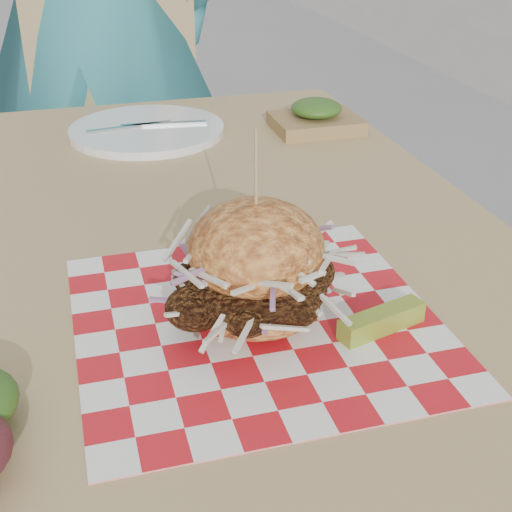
# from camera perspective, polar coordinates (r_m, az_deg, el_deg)

# --- Properties ---
(patio_table) EXTENTS (0.80, 1.20, 0.75)m
(patio_table) POSITION_cam_1_polar(r_m,az_deg,el_deg) (0.95, -5.05, -2.11)
(patio_table) COLOR tan
(patio_table) RESTS_ON ground
(patio_chair) EXTENTS (0.44, 0.45, 0.95)m
(patio_chair) POSITION_cam_1_polar(r_m,az_deg,el_deg) (1.84, -10.66, 8.68)
(patio_chair) COLOR tan
(patio_chair) RESTS_ON ground
(paper_liner) EXTENTS (0.36, 0.36, 0.00)m
(paper_liner) POSITION_cam_1_polar(r_m,az_deg,el_deg) (0.73, -0.00, -5.15)
(paper_liner) COLOR red
(paper_liner) RESTS_ON patio_table
(sandwich) EXTENTS (0.18, 0.18, 0.20)m
(sandwich) POSITION_cam_1_polar(r_m,az_deg,el_deg) (0.70, -0.00, -1.25)
(sandwich) COLOR #E79341
(sandwich) RESTS_ON paper_liner
(pickle_spear) EXTENTS (0.10, 0.05, 0.02)m
(pickle_spear) POSITION_cam_1_polar(r_m,az_deg,el_deg) (0.72, 10.03, -5.12)
(pickle_spear) COLOR olive
(pickle_spear) RESTS_ON paper_liner
(place_setting) EXTENTS (0.27, 0.27, 0.02)m
(place_setting) POSITION_cam_1_polar(r_m,az_deg,el_deg) (1.28, -8.71, 9.92)
(place_setting) COLOR white
(place_setting) RESTS_ON patio_table
(kraft_tray) EXTENTS (0.15, 0.12, 0.06)m
(kraft_tray) POSITION_cam_1_polar(r_m,az_deg,el_deg) (1.29, 4.83, 10.98)
(kraft_tray) COLOR olive
(kraft_tray) RESTS_ON patio_table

